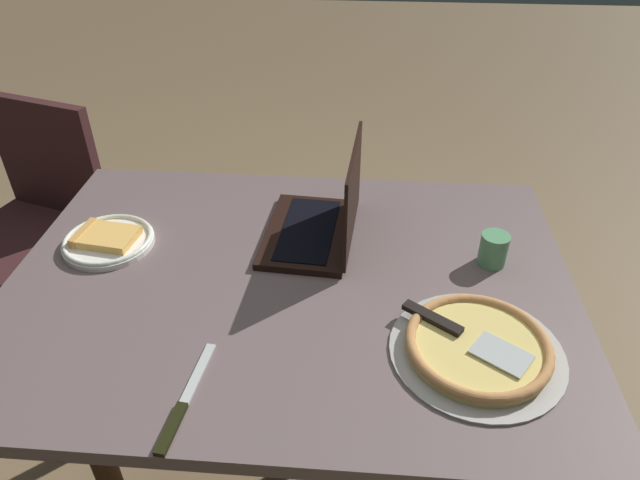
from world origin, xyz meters
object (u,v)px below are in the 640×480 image
Objects in this scene: pizza_tray at (477,346)px; drink_cup at (494,249)px; pizza_plate at (108,240)px; table_knife at (182,407)px; chair_near at (36,217)px; laptop at (324,219)px; dining_table at (291,305)px.

drink_cup is (0.07, 0.29, 0.02)m from pizza_tray.
pizza_plate is 0.87× the size of table_knife.
chair_near is at bearing 136.20° from pizza_plate.
laptop is 0.41m from drink_cup.
drink_cup is at bearing 75.63° from pizza_tray.
pizza_plate is 0.24× the size of chair_near.
chair_near is at bearing 161.34° from drink_cup.
pizza_plate is 0.74m from chair_near.
dining_table is at bearing 153.19° from pizza_tray.
drink_cup is (0.46, 0.10, 0.12)m from dining_table.
pizza_plate is 0.90m from pizza_tray.
pizza_tray reaches higher than table_knife.
drink_cup is 0.09× the size of chair_near.
drink_cup reaches higher than table_knife.
laptop is (0.07, 0.17, 0.13)m from dining_table.
pizza_tray is at bearing -26.81° from dining_table.
pizza_plate is (-0.46, 0.10, 0.09)m from dining_table.
drink_cup is at bearing 11.60° from dining_table.
laptop reaches higher than drink_cup.
dining_table is 5.07× the size of table_knife.
pizza_tray is 4.31× the size of drink_cup.
dining_table is 0.48m from pizza_plate.
table_knife is 3.20× the size of drink_cup.
pizza_plate is 2.78× the size of drink_cup.
dining_table is 3.87× the size of laptop.
laptop is 0.97× the size of pizza_tray.
table_knife is at bearing -49.29° from chair_near.
dining_table is 0.41m from table_knife.
laptop reaches higher than pizza_plate.
pizza_tray is 0.56m from table_knife.
dining_table is at bearing -168.40° from drink_cup.
pizza_plate is at bearing 179.94° from drink_cup.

